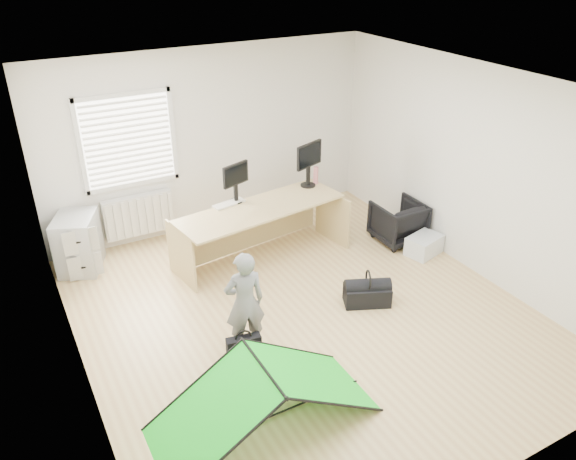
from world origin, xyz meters
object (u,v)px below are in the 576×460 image
filing_cabinet (78,243)px  storage_crate (424,245)px  person (245,302)px  laptop_bag (244,348)px  kite (264,394)px  desk (262,234)px  duffel_bag (367,295)px  monitor_left (236,188)px  thermos (316,175)px  monitor_right (308,170)px  office_chair (398,222)px

filing_cabinet → storage_crate: filing_cabinet is taller
person → laptop_bag: size_ratio=3.24×
kite → person: bearing=73.9°
desk → duffel_bag: (0.65, -1.58, -0.28)m
kite → storage_crate: (3.38, 1.67, -0.19)m
monitor_left → person: bearing=-131.8°
monitor_left → storage_crate: bearing=-49.4°
monitor_left → thermos: (1.27, 0.01, -0.07)m
filing_cabinet → monitor_left: monitor_left is taller
thermos → kite: bearing=-128.4°
kite → monitor_right: bearing=53.3°
desk → monitor_right: 1.16m
kite → storage_crate: bearing=26.5°
monitor_right → office_chair: monitor_right is taller
desk → laptop_bag: desk is taller
person → storage_crate: 3.17m
desk → duffel_bag: 1.73m
desk → kite: bearing=-124.2°
filing_cabinet → person: 2.89m
filing_cabinet → laptop_bag: bearing=-43.4°
monitor_right → office_chair: 1.52m
person → kite: person is taller
thermos → duffel_bag: 2.12m
desk → kite: (-1.31, -2.65, -0.07)m
storage_crate → person: bearing=-168.3°
monitor_left → duffel_bag: monitor_left is taller
thermos → kite: 3.86m
monitor_right → office_chair: (1.07, -0.80, -0.73)m
filing_cabinet → duffel_bag: filing_cabinet is taller
thermos → office_chair: thermos is taller
monitor_left → person: size_ratio=0.36×
monitor_right → person: bearing=-155.1°
thermos → desk: bearing=-162.4°
office_chair → kite: kite is taller
office_chair → storage_crate: size_ratio=1.37×
person → kite: 1.11m
monitor_right → kite: (-2.23, -2.97, -0.71)m
filing_cabinet → office_chair: 4.48m
thermos → person: size_ratio=0.22×
monitor_right → thermos: bearing=-12.9°
monitor_right → thermos: (0.14, 0.02, -0.11)m
monitor_left → desk: bearing=-76.5°
monitor_right → kite: 3.78m
desk → laptop_bag: 2.10m
storage_crate → duffel_bag: 1.54m
person → monitor_right: bearing=-126.7°
kite → duffel_bag: bearing=28.9°
monitor_left → kite: 3.24m
office_chair → duffel_bag: office_chair is taller
monitor_right → duffel_bag: 2.13m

